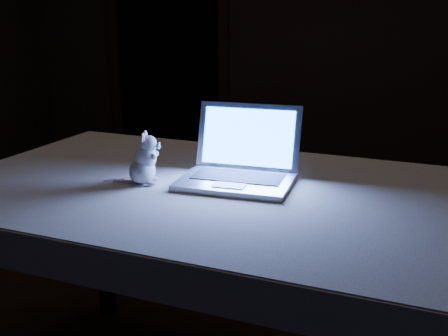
# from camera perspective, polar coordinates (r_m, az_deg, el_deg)

# --- Properties ---
(floor) EXTENTS (5.00, 5.00, 0.00)m
(floor) POSITION_cam_1_polar(r_m,az_deg,el_deg) (2.68, 2.13, -15.84)
(floor) COLOR black
(floor) RESTS_ON ground
(back_wall) EXTENTS (4.50, 0.04, 2.60)m
(back_wall) POSITION_cam_1_polar(r_m,az_deg,el_deg) (4.76, 7.47, 14.53)
(back_wall) COLOR black
(back_wall) RESTS_ON ground
(doorway) EXTENTS (1.06, 0.36, 2.13)m
(doorway) POSITION_cam_1_polar(r_m,az_deg,el_deg) (4.98, -5.63, 11.94)
(doorway) COLOR black
(doorway) RESTS_ON back_wall
(table) EXTENTS (1.72, 1.28, 0.83)m
(table) POSITION_cam_1_polar(r_m,az_deg,el_deg) (2.06, -2.71, -12.95)
(table) COLOR black
(table) RESTS_ON floor
(tablecloth) EXTENTS (1.82, 1.37, 0.11)m
(tablecloth) POSITION_cam_1_polar(r_m,az_deg,el_deg) (1.90, -5.87, -3.40)
(tablecloth) COLOR beige
(tablecloth) RESTS_ON table
(laptop) EXTENTS (0.40, 0.36, 0.25)m
(laptop) POSITION_cam_1_polar(r_m,az_deg,el_deg) (1.84, 1.19, 2.02)
(laptop) COLOR #ABABB0
(laptop) RESTS_ON tablecloth
(plush_mouse) EXTENTS (0.17, 0.17, 0.18)m
(plush_mouse) POSITION_cam_1_polar(r_m,az_deg,el_deg) (1.89, -8.35, 1.01)
(plush_mouse) COLOR silver
(plush_mouse) RESTS_ON tablecloth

